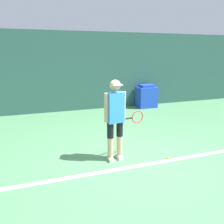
{
  "coord_description": "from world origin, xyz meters",
  "views": [
    {
      "loc": [
        -1.83,
        -3.86,
        2.24
      ],
      "look_at": [
        -0.41,
        0.41,
        1.02
      ],
      "focal_mm": 35.0,
      "sensor_mm": 36.0,
      "label": 1
    }
  ],
  "objects": [
    {
      "name": "back_wall",
      "position": [
        0.0,
        4.69,
        1.51
      ],
      "size": [
        24.0,
        0.1,
        3.02
      ],
      "color": "#2D564C",
      "rests_on": "ground_plane"
    },
    {
      "name": "tennis_player",
      "position": [
        -0.4,
        0.21,
        0.96
      ],
      "size": [
        0.93,
        0.31,
        1.73
      ],
      "rotation": [
        0.0,
        0.0,
        0.14
      ],
      "color": "tan",
      "rests_on": "ground_plane"
    },
    {
      "name": "court_baseline",
      "position": [
        0.0,
        -0.23,
        0.01
      ],
      "size": [
        21.6,
        0.1,
        0.01
      ],
      "color": "white",
      "rests_on": "ground_plane"
    },
    {
      "name": "tennis_ball",
      "position": [
        0.69,
        -0.17,
        0.03
      ],
      "size": [
        0.07,
        0.07,
        0.07
      ],
      "color": "#D1E533",
      "rests_on": "ground_plane"
    },
    {
      "name": "ground_plane",
      "position": [
        0.0,
        0.0,
        0.0
      ],
      "size": [
        24.0,
        24.0,
        0.0
      ],
      "primitive_type": "plane",
      "color": "#518C5B"
    },
    {
      "name": "covered_chair",
      "position": [
        2.4,
        4.28,
        0.45
      ],
      "size": [
        0.79,
        0.62,
        0.95
      ],
      "color": "blue",
      "rests_on": "ground_plane"
    }
  ]
}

